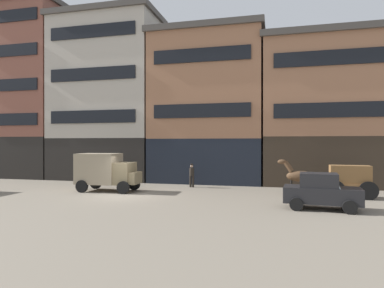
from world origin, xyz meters
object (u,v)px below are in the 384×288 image
sedan_dark (321,191)px  draft_horse (299,176)px  cargo_wagon (349,179)px  pedestrian_officer (192,174)px  delivery_truck_near (107,171)px

sedan_dark → draft_horse: bearing=100.7°
draft_horse → cargo_wagon: bearing=-0.0°
cargo_wagon → pedestrian_officer: bearing=167.5°
draft_horse → pedestrian_officer: size_ratio=1.31×
sedan_dark → pedestrian_officer: sedan_dark is taller
delivery_truck_near → cargo_wagon: bearing=4.0°
draft_horse → delivery_truck_near: delivery_truck_near is taller
draft_horse → sedan_dark: 4.34m
cargo_wagon → sedan_dark: (-2.15, -4.25, -0.23)m
cargo_wagon → sedan_dark: bearing=-116.9°
cargo_wagon → draft_horse: (-2.95, 0.00, 0.12)m
cargo_wagon → pedestrian_officer: cargo_wagon is taller
draft_horse → sedan_dark: bearing=-79.3°
sedan_dark → pedestrian_officer: size_ratio=2.14×
delivery_truck_near → pedestrian_officer: delivery_truck_near is taller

